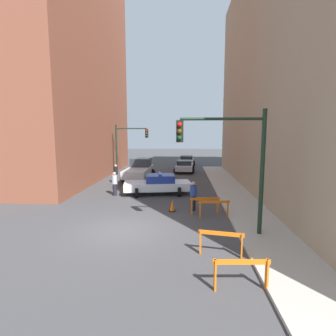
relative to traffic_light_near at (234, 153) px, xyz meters
name	(u,v)px	position (x,y,z in m)	size (l,w,h in m)	color
ground_plane	(124,230)	(-4.73, 0.29, -3.53)	(120.00, 120.00, 0.00)	#424244
sidewalk_right	(264,232)	(1.47, 0.29, -3.47)	(2.40, 44.00, 0.12)	#B2ADA3
building_corner_left	(30,49)	(-16.73, 14.29, 8.68)	(14.00, 20.00, 24.42)	brown
traffic_light_near	(234,153)	(0.00, 0.00, 0.00)	(3.64, 0.35, 5.20)	black
traffic_light_far	(127,142)	(-8.03, 16.10, -0.13)	(3.44, 0.35, 5.20)	black
police_car	(158,184)	(-3.90, 7.44, -2.81)	(4.94, 2.84, 1.52)	white
white_truck	(139,169)	(-6.30, 13.48, -2.62)	(2.75, 5.46, 1.90)	silver
parked_car_near	(184,166)	(-2.03, 18.24, -2.86)	(2.39, 4.37, 1.31)	silver
parked_car_mid	(187,160)	(-1.74, 24.31, -2.86)	(2.36, 4.35, 1.31)	silver
pedestrian_crossing	(115,183)	(-6.88, 6.81, -2.67)	(0.45, 0.45, 1.66)	black
pedestrian_corner	(116,174)	(-7.92, 11.11, -2.67)	(0.51, 0.51, 1.66)	#474C66
pedestrian_sidewalk	(193,195)	(-1.52, 3.57, -2.67)	(0.51, 0.51, 1.66)	black
barrier_front	(241,269)	(-0.43, -3.96, -2.91)	(1.60, 0.26, 0.90)	orange
barrier_mid	(221,239)	(-0.71, -1.92, -2.91)	(1.58, 0.43, 0.90)	orange
barrier_back	(214,206)	(-0.48, 2.37, -2.91)	(1.60, 0.33, 0.90)	orange
barrier_corner	(205,203)	(-0.91, 2.99, -2.91)	(1.58, 0.42, 0.90)	orange
traffic_cone	(172,206)	(-2.69, 3.34, -3.21)	(0.36, 0.36, 0.66)	black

